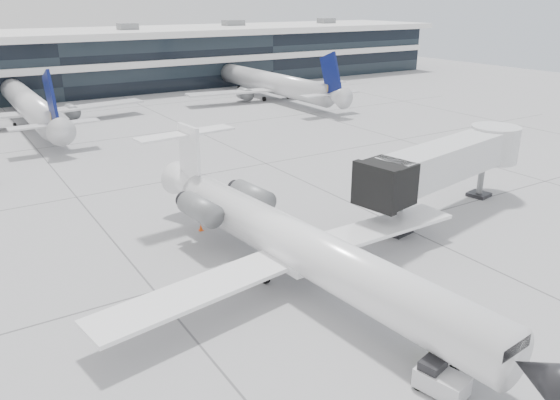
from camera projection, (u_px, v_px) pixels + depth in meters
ground at (291, 253)px, 38.48m from camera, size 220.00×220.00×0.00m
terminal at (49, 66)px, 101.65m from camera, size 170.00×22.00×10.00m
bg_jet_center at (32, 124)px, 77.99m from camera, size 32.00×40.00×9.60m
bg_jet_right at (270, 98)px, 98.10m from camera, size 32.00×40.00×9.60m
regional_jet at (299, 245)px, 33.54m from camera, size 26.82×33.50×7.73m
jet_bridge at (453, 159)px, 44.61m from camera, size 19.31×6.90×6.21m
ramp_worker at (432, 346)px, 26.78m from camera, size 0.69×0.54×1.67m
baggage_tug at (440, 380)px, 24.71m from camera, size 1.84×2.54×1.46m
traffic_cone at (201, 228)px, 42.14m from camera, size 0.38×0.38×0.51m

